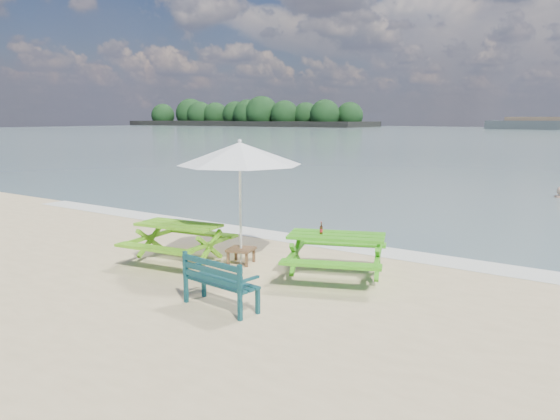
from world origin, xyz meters
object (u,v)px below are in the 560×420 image
Objects in this scene: park_bench at (221,292)px; swimmer at (559,209)px; picnic_table_right at (336,257)px; patio_umbrella at (240,154)px; beer_bottle at (321,230)px; picnic_table_left at (179,244)px; side_table at (241,255)px.

park_bench is 16.25m from swimmer.
picnic_table_right reaches higher than park_bench.
park_bench reaches higher than swimmer.
patio_umbrella is 13.47× the size of beer_bottle.
patio_umbrella reaches higher than picnic_table_right.
park_bench is at bearing -106.11° from picnic_table_right.
patio_umbrella is at bearing 121.94° from park_bench.
side_table is at bearing 30.68° from picnic_table_left.
swimmer reaches higher than side_table.
side_table is 0.20× the size of patio_umbrella.
swimmer is (4.98, 14.49, -0.81)m from picnic_table_left.
patio_umbrella reaches higher than swimmer.
patio_umbrella reaches higher than picnic_table_left.
picnic_table_right is (3.15, 0.84, 0.01)m from picnic_table_left.
patio_umbrella is at bearing -174.47° from picnic_table_right.
picnic_table_right is at bearing 5.53° from patio_umbrella.
park_bench is (-0.69, -2.40, -0.15)m from picnic_table_right.
park_bench is 2.59m from side_table.
patio_umbrella is 1.82× the size of swimmer.
patio_umbrella is 14.62m from swimmer.
picnic_table_right is 1.44× the size of swimmer.
side_table is (1.08, 0.64, -0.22)m from picnic_table_left.
swimmer is (2.53, 16.04, -0.67)m from park_bench.
picnic_table_left is at bearing -149.32° from patio_umbrella.
patio_umbrella is (1.08, 0.64, 1.82)m from picnic_table_left.
picnic_table_right reaches higher than picnic_table_left.
park_bench is 5.94× the size of beer_bottle.
swimmer is at bearing 74.27° from patio_umbrella.
picnic_table_left is at bearing -165.00° from picnic_table_right.
beer_bottle is at bearing -149.23° from picnic_table_right.
park_bench reaches higher than side_table.
park_bench is at bearing -58.06° from side_table.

